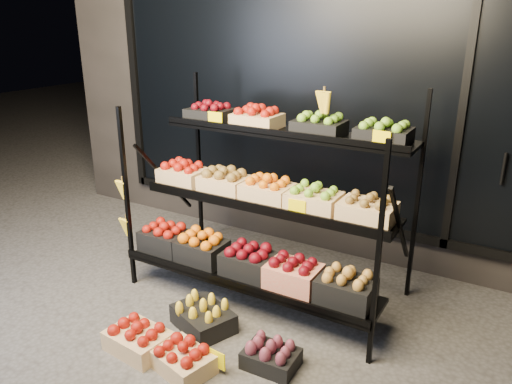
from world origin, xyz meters
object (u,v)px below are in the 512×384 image
Objects in this scene: display_rack at (263,202)px; floor_crate_midleft at (203,316)px; floor_crate_left at (138,338)px; floor_crate_midright at (183,358)px.

display_rack is 0.95m from floor_crate_midleft.
floor_crate_left reaches higher than floor_crate_midright.
display_rack reaches higher than floor_crate_midleft.
display_rack is at bearing 77.71° from floor_crate_left.
floor_crate_midleft is (-0.12, -0.65, -0.69)m from display_rack.
floor_crate_midright is (0.39, -0.01, -0.01)m from floor_crate_left.
floor_crate_left is at bearing -108.07° from display_rack.
floor_crate_left is at bearing -167.29° from floor_crate_midright.
floor_crate_left is (-0.35, -1.08, -0.69)m from display_rack.
floor_crate_midleft is 1.20× the size of floor_crate_midright.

